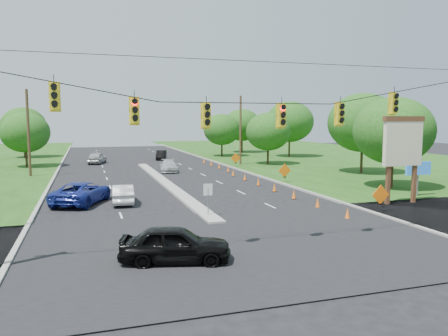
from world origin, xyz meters
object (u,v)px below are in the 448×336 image
object	(u,v)px
blue_pickup	(82,193)
white_sedan	(123,194)
black_sedan	(175,244)
pylon_sign	(404,147)

from	to	relation	value
blue_pickup	white_sedan	bearing A→B (deg)	-171.74
black_sedan	blue_pickup	bearing A→B (deg)	29.11
black_sedan	white_sedan	xyz separation A→B (m)	(-0.99, 13.85, -0.10)
black_sedan	white_sedan	distance (m)	13.89
pylon_sign	black_sedan	bearing A→B (deg)	-156.07
white_sedan	blue_pickup	xyz separation A→B (m)	(-2.75, 0.75, 0.12)
black_sedan	pylon_sign	bearing A→B (deg)	-51.35
pylon_sign	white_sedan	distance (m)	20.04
black_sedan	white_sedan	world-z (taller)	black_sedan
black_sedan	white_sedan	size ratio (longest dim) A/B	1.12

